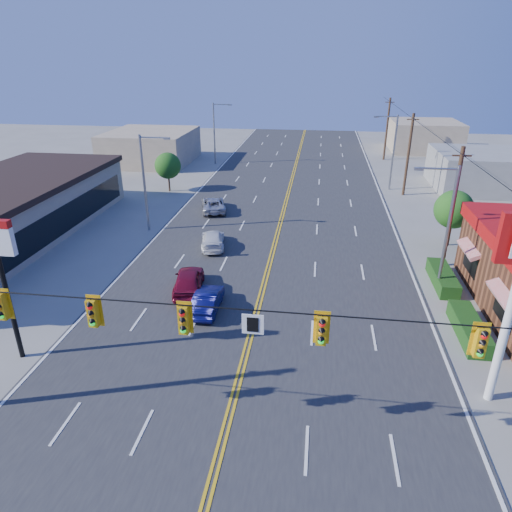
# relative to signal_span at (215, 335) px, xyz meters

# --- Properties ---
(ground) EXTENTS (160.00, 160.00, 0.00)m
(ground) POSITION_rel_signal_span_xyz_m (0.12, 0.00, -4.89)
(ground) COLOR gray
(ground) RESTS_ON ground
(road) EXTENTS (20.00, 120.00, 0.06)m
(road) POSITION_rel_signal_span_xyz_m (0.12, 20.00, -4.86)
(road) COLOR #2D2D30
(road) RESTS_ON ground
(signal_span) EXTENTS (24.32, 0.34, 9.00)m
(signal_span) POSITION_rel_signal_span_xyz_m (0.00, 0.00, 0.00)
(signal_span) COLOR #47301E
(signal_span) RESTS_ON ground
(streetlight_se) EXTENTS (2.55, 0.25, 8.00)m
(streetlight_se) POSITION_rel_signal_span_xyz_m (10.91, 14.00, -0.37)
(streetlight_se) COLOR gray
(streetlight_se) RESTS_ON ground
(streetlight_ne) EXTENTS (2.55, 0.25, 8.00)m
(streetlight_ne) POSITION_rel_signal_span_xyz_m (10.91, 38.00, -0.37)
(streetlight_ne) COLOR gray
(streetlight_ne) RESTS_ON ground
(streetlight_sw) EXTENTS (2.55, 0.25, 8.00)m
(streetlight_sw) POSITION_rel_signal_span_xyz_m (-10.67, 22.00, -0.37)
(streetlight_sw) COLOR gray
(streetlight_sw) RESTS_ON ground
(streetlight_nw) EXTENTS (2.55, 0.25, 8.00)m
(streetlight_nw) POSITION_rel_signal_span_xyz_m (-10.67, 48.00, -0.37)
(streetlight_nw) COLOR gray
(streetlight_nw) RESTS_ON ground
(utility_pole_near) EXTENTS (0.28, 0.28, 8.40)m
(utility_pole_near) POSITION_rel_signal_span_xyz_m (12.32, 18.00, -0.69)
(utility_pole_near) COLOR #47301E
(utility_pole_near) RESTS_ON ground
(utility_pole_mid) EXTENTS (0.28, 0.28, 8.40)m
(utility_pole_mid) POSITION_rel_signal_span_xyz_m (12.32, 36.00, -0.69)
(utility_pole_mid) COLOR #47301E
(utility_pole_mid) RESTS_ON ground
(utility_pole_far) EXTENTS (0.28, 0.28, 8.40)m
(utility_pole_far) POSITION_rel_signal_span_xyz_m (12.32, 54.00, -0.69)
(utility_pole_far) COLOR #47301E
(utility_pole_far) RESTS_ON ground
(tree_kfc_rear) EXTENTS (2.94, 2.94, 4.41)m
(tree_kfc_rear) POSITION_rel_signal_span_xyz_m (13.62, 22.00, -1.95)
(tree_kfc_rear) COLOR #47301E
(tree_kfc_rear) RESTS_ON ground
(tree_west) EXTENTS (2.80, 2.80, 4.20)m
(tree_west) POSITION_rel_signal_span_xyz_m (-12.88, 34.00, -2.09)
(tree_west) COLOR #47301E
(tree_west) RESTS_ON ground
(bld_east_mid) EXTENTS (12.00, 10.00, 4.00)m
(bld_east_mid) POSITION_rel_signal_span_xyz_m (22.12, 40.00, -2.89)
(bld_east_mid) COLOR gray
(bld_east_mid) RESTS_ON ground
(bld_west_far) EXTENTS (11.00, 12.00, 4.20)m
(bld_west_far) POSITION_rel_signal_span_xyz_m (-19.88, 48.00, -2.79)
(bld_west_far) COLOR tan
(bld_west_far) RESTS_ON ground
(bld_east_far) EXTENTS (10.00, 10.00, 4.40)m
(bld_east_far) POSITION_rel_signal_span_xyz_m (19.12, 62.00, -2.69)
(bld_east_far) COLOR tan
(bld_east_far) RESTS_ON ground
(car_magenta) EXTENTS (2.45, 4.57, 1.48)m
(car_magenta) POSITION_rel_signal_span_xyz_m (-4.46, 11.66, -4.15)
(car_magenta) COLOR maroon
(car_magenta) RESTS_ON ground
(car_blue) EXTENTS (1.40, 3.83, 1.26)m
(car_blue) POSITION_rel_signal_span_xyz_m (-2.75, 9.58, -4.26)
(car_blue) COLOR #0D0E4F
(car_blue) RESTS_ON ground
(car_white) EXTENTS (2.52, 4.47, 1.22)m
(car_white) POSITION_rel_signal_span_xyz_m (-4.58, 18.98, -4.27)
(car_white) COLOR white
(car_white) RESTS_ON ground
(car_silver) EXTENTS (3.31, 5.00, 1.28)m
(car_silver) POSITION_rel_signal_span_xyz_m (-6.53, 27.71, -4.25)
(car_silver) COLOR #BBBBC0
(car_silver) RESTS_ON ground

